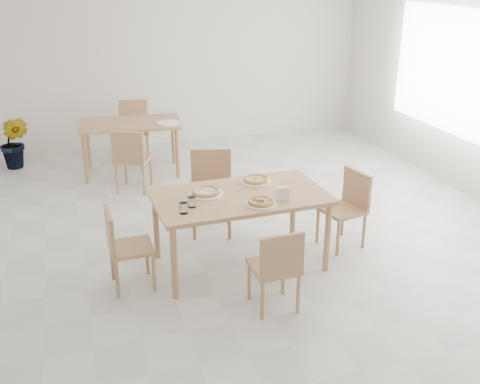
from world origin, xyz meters
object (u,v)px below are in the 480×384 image
object	(u,v)px
chair_back_s	(131,156)
plate_margherita	(256,182)
chair_east	(348,203)
pizza_pepperoni	(261,202)
chair_north	(211,185)
chair_back_n	(134,125)
pizza_mushroom	(206,192)
potted_plant	(15,142)
napkin_holder	(283,194)
plate_empty	(168,123)
plate_mushroom	(206,194)
pizza_margherita	(256,179)
main_table	(240,202)
second_table	(130,129)
chair_south	(277,265)
tumbler_b	(192,202)
plate_pepperoni	(261,204)
tumbler_a	(184,208)
chair_west	(122,243)

from	to	relation	value
chair_back_s	plate_margherita	bearing A→B (deg)	141.77
chair_east	pizza_pepperoni	distance (m)	1.20
chair_north	chair_back_n	bearing A→B (deg)	114.23
pizza_mushroom	potted_plant	size ratio (longest dim) A/B	0.36
napkin_holder	chair_back_s	size ratio (longest dim) A/B	0.16
chair_back_s	plate_empty	distance (m)	0.80
plate_mushroom	plate_empty	size ratio (longest dim) A/B	1.05
plate_mushroom	napkin_holder	bearing A→B (deg)	-29.23
plate_margherita	pizza_margherita	world-z (taller)	pizza_margherita
main_table	plate_empty	distance (m)	2.74
chair_east	potted_plant	xyz separation A→B (m)	(-3.49, 3.63, -0.08)
pizza_pepperoni	potted_plant	xyz separation A→B (m)	(-2.38, 4.00, -0.39)
second_table	plate_empty	bearing A→B (deg)	-20.19
plate_margherita	potted_plant	distance (m)	4.29
chair_south	napkin_holder	xyz separation A→B (m)	(0.28, 0.61, 0.37)
plate_mushroom	plate_margherita	bearing A→B (deg)	16.57
pizza_mushroom	pizza_margherita	bearing A→B (deg)	16.57
plate_margherita	tumbler_b	world-z (taller)	tumbler_b
main_table	tumbler_b	bearing A→B (deg)	-164.99
pizza_margherita	second_table	size ratio (longest dim) A/B	0.22
chair_back_n	tumbler_b	bearing A→B (deg)	-81.55
pizza_pepperoni	plate_margherita	bearing A→B (deg)	75.77
chair_east	pizza_margherita	xyz separation A→B (m)	(-0.96, 0.18, 0.31)
pizza_mushroom	second_table	distance (m)	2.91
second_table	plate_mushroom	bearing A→B (deg)	-76.79
chair_north	napkin_holder	size ratio (longest dim) A/B	6.59
pizza_mushroom	chair_south	bearing A→B (deg)	-69.43
chair_south	chair_back_s	size ratio (longest dim) A/B	0.91
second_table	plate_pepperoni	bearing A→B (deg)	-70.49
second_table	chair_back_s	world-z (taller)	chair_back_s
chair_south	tumbler_a	distance (m)	0.97
tumbler_b	napkin_holder	xyz separation A→B (m)	(0.84, -0.11, 0.02)
plate_margherita	plate_mushroom	size ratio (longest dim) A/B	0.94
chair_back_n	main_table	bearing A→B (deg)	-73.73
chair_west	second_table	xyz separation A→B (m)	(0.47, 3.08, 0.21)
pizza_mushroom	potted_plant	world-z (taller)	pizza_mushroom
pizza_mushroom	pizza_pepperoni	xyz separation A→B (m)	(0.42, -0.38, 0.00)
plate_margherita	plate_pepperoni	bearing A→B (deg)	-104.23
chair_south	plate_pepperoni	size ratio (longest dim) A/B	2.68
pizza_pepperoni	napkin_holder	size ratio (longest dim) A/B	1.97
tumbler_a	second_table	bearing A→B (deg)	91.30
main_table	tumbler_a	bearing A→B (deg)	-158.34
pizza_mushroom	plate_empty	size ratio (longest dim) A/B	0.89
main_table	plate_pepperoni	size ratio (longest dim) A/B	5.82
chair_north	pizza_pepperoni	world-z (taller)	chair_north
pizza_mushroom	potted_plant	distance (m)	4.13
plate_pepperoni	plate_empty	size ratio (longest dim) A/B	0.91
tumbler_b	chair_back_s	distance (m)	2.45
potted_plant	plate_margherita	bearing A→B (deg)	-53.79
chair_west	plate_empty	bearing A→B (deg)	-21.04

